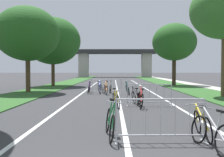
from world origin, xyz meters
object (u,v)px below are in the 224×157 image
object	(u,v)px
bicycle_white_2	(110,88)
bicycle_red_7	(140,99)
bicycle_green_5	(110,122)
tree_left_pine_near	(28,34)
crowd_barrier_nearest	(160,121)
bicycle_orange_9	(106,89)
bicycle_yellow_10	(116,100)
crowd_barrier_third	(107,87)
bicycle_teal_6	(127,89)
bicycle_blue_8	(100,88)
tree_left_cypress_far	(53,41)
crowd_barrier_second	(149,95)
bicycle_black_4	(137,98)
bicycle_purple_3	(89,88)
bicycle_silver_1	(211,133)
tree_right_oak_mid	(174,42)
bicycle_yellow_0	(202,124)

from	to	relation	value
bicycle_white_2	bicycle_red_7	world-z (taller)	bicycle_red_7
bicycle_green_5	tree_left_pine_near	bearing A→B (deg)	-68.98
crowd_barrier_nearest	bicycle_white_2	distance (m)	12.65
bicycle_green_5	bicycle_white_2	bearing A→B (deg)	-95.26
bicycle_orange_9	bicycle_yellow_10	xyz separation A→B (m)	(0.67, -6.07, -0.02)
crowd_barrier_third	bicycle_teal_6	xyz separation A→B (m)	(1.47, -0.38, -0.15)
crowd_barrier_nearest	bicycle_white_2	bearing A→B (deg)	96.12
bicycle_blue_8	bicycle_orange_9	distance (m)	0.99
tree_left_pine_near	bicycle_blue_8	size ratio (longest dim) A/B	3.96
tree_left_cypress_far	crowd_barrier_nearest	size ratio (longest dim) A/B	3.35
bicycle_white_2	bicycle_yellow_10	world-z (taller)	bicycle_white_2
crowd_barrier_second	bicycle_white_2	xyz separation A→B (m)	(-1.94, 6.56, -0.16)
bicycle_red_7	crowd_barrier_third	bearing A→B (deg)	104.06
bicycle_black_4	bicycle_green_5	bearing A→B (deg)	-113.90
bicycle_purple_3	bicycle_green_5	bearing A→B (deg)	97.68
crowd_barrier_third	bicycle_silver_1	distance (m)	12.83
tree_right_oak_mid	crowd_barrier_third	size ratio (longest dim) A/B	3.14
tree_left_pine_near	crowd_barrier_second	size ratio (longest dim) A/B	3.00
bicycle_silver_1	bicycle_teal_6	xyz separation A→B (m)	(-1.12, 12.18, 0.00)
bicycle_orange_9	bicycle_yellow_0	bearing A→B (deg)	-86.70
tree_left_pine_near	bicycle_black_4	world-z (taller)	tree_left_pine_near
tree_left_pine_near	crowd_barrier_third	distance (m)	7.19
bicycle_yellow_0	bicycle_yellow_10	xyz separation A→B (m)	(-2.11, 5.12, -0.00)
bicycle_orange_9	crowd_barrier_nearest	bearing A→B (deg)	-92.52
bicycle_orange_9	bicycle_yellow_10	world-z (taller)	bicycle_orange_9
crowd_barrier_third	bicycle_teal_6	distance (m)	1.53
crowd_barrier_second	bicycle_blue_8	size ratio (longest dim) A/B	1.32
tree_left_cypress_far	bicycle_yellow_0	world-z (taller)	tree_left_cypress_far
tree_left_cypress_far	bicycle_black_4	world-z (taller)	tree_left_cypress_far
bicycle_orange_9	crowd_barrier_second	bearing A→B (deg)	-78.59
bicycle_white_2	tree_right_oak_mid	bearing A→B (deg)	-131.20
bicycle_teal_6	bicycle_yellow_10	size ratio (longest dim) A/B	0.95
bicycle_green_5	crowd_barrier_third	bearing A→B (deg)	-93.95
bicycle_green_5	bicycle_orange_9	world-z (taller)	bicycle_green_5
crowd_barrier_nearest	bicycle_purple_3	world-z (taller)	crowd_barrier_nearest
crowd_barrier_second	crowd_barrier_third	bearing A→B (deg)	110.09
tree_left_pine_near	bicycle_teal_6	xyz separation A→B (m)	(7.44, -1.31, -4.05)
crowd_barrier_second	bicycle_yellow_10	size ratio (longest dim) A/B	1.27
tree_left_cypress_far	bicycle_black_4	xyz separation A→B (m)	(7.50, -13.93, -4.39)
crowd_barrier_nearest	bicycle_yellow_0	size ratio (longest dim) A/B	1.32
bicycle_green_5	tree_right_oak_mid	bearing A→B (deg)	-113.65
crowd_barrier_second	tree_left_cypress_far	bearing A→B (deg)	119.39
bicycle_black_4	bicycle_red_7	world-z (taller)	bicycle_red_7
bicycle_green_5	bicycle_purple_3	bearing A→B (deg)	-87.91
crowd_barrier_nearest	bicycle_green_5	bearing A→B (deg)	159.11
bicycle_purple_3	bicycle_orange_9	world-z (taller)	bicycle_orange_9
crowd_barrier_nearest	bicycle_yellow_0	bearing A→B (deg)	19.44
bicycle_blue_8	crowd_barrier_third	bearing A→B (deg)	-35.84
crowd_barrier_nearest	bicycle_silver_1	xyz separation A→B (m)	(0.99, -0.52, -0.15)
bicycle_red_7	bicycle_yellow_10	bearing A→B (deg)	-179.85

